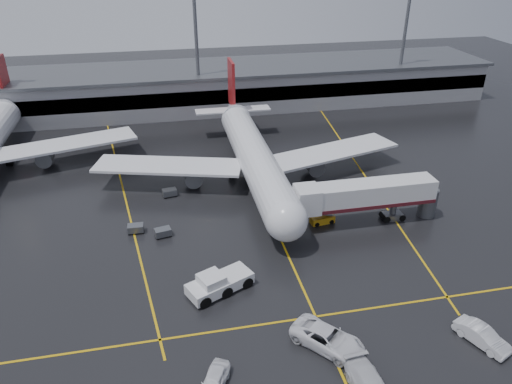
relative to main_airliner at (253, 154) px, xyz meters
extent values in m
plane|color=black|center=(0.00, -9.70, -4.21)|extent=(220.00, 220.00, 0.00)
cube|color=gold|center=(0.00, -9.70, -4.20)|extent=(0.25, 90.00, 0.02)
cube|color=gold|center=(0.00, -31.70, -4.20)|extent=(60.00, 0.25, 0.02)
cube|color=gold|center=(-20.00, 0.30, -4.20)|extent=(9.99, 69.35, 0.02)
cube|color=gold|center=(18.00, 0.30, -4.20)|extent=(7.57, 69.64, 0.02)
cube|color=gray|center=(0.00, 38.30, -0.21)|extent=(120.00, 18.00, 8.00)
cube|color=black|center=(0.00, 29.50, 0.29)|extent=(120.00, 0.40, 3.00)
cube|color=#595B60|center=(0.00, 38.30, 4.09)|extent=(122.00, 19.00, 0.60)
cylinder|color=#595B60|center=(-5.00, 32.30, 8.29)|extent=(0.70, 0.70, 25.00)
cylinder|color=#595B60|center=(40.00, 32.30, 8.29)|extent=(0.70, 0.70, 25.00)
cylinder|color=silver|center=(0.00, -1.70, -0.01)|extent=(5.20, 36.00, 5.20)
sphere|color=silver|center=(0.00, -19.70, -0.01)|extent=(5.20, 5.20, 5.20)
cone|color=silver|center=(0.00, 19.30, 0.59)|extent=(4.94, 8.00, 4.94)
cube|color=maroon|center=(0.00, 20.30, 5.49)|extent=(0.50, 5.50, 8.50)
cube|color=silver|center=(0.00, 19.30, 0.79)|extent=(14.00, 3.00, 0.25)
cube|color=silver|center=(-13.00, 0.30, -0.81)|extent=(22.80, 11.83, 0.40)
cube|color=silver|center=(13.00, 0.30, -0.81)|extent=(22.80, 11.83, 0.40)
cylinder|color=#595B60|center=(-9.50, -0.70, -2.21)|extent=(2.60, 4.50, 2.60)
cylinder|color=#595B60|center=(9.50, -0.70, -2.21)|extent=(2.60, 4.50, 2.60)
cylinder|color=#595B60|center=(0.00, -16.70, -3.21)|extent=(0.56, 0.56, 2.00)
cylinder|color=#595B60|center=(-3.20, 1.30, -3.21)|extent=(0.56, 0.56, 2.00)
cylinder|color=#595B60|center=(3.20, 1.30, -3.21)|extent=(0.56, 0.56, 2.00)
cylinder|color=black|center=(0.00, -16.70, -3.76)|extent=(0.40, 1.10, 1.10)
cylinder|color=black|center=(-3.20, 1.30, -3.66)|extent=(1.00, 1.40, 1.40)
cylinder|color=black|center=(3.20, 1.30, -3.66)|extent=(1.00, 1.40, 1.40)
cone|color=silver|center=(-42.00, 31.30, 0.59)|extent=(4.94, 8.00, 4.94)
cube|color=maroon|center=(-42.00, 32.30, 5.49)|extent=(0.50, 5.50, 8.50)
cube|color=silver|center=(-42.00, 31.30, 0.79)|extent=(14.00, 3.00, 0.25)
cube|color=silver|center=(-29.00, 12.30, -0.81)|extent=(22.80, 11.83, 0.40)
cylinder|color=#595B60|center=(-32.50, 11.30, -2.21)|extent=(2.60, 4.50, 2.60)
cylinder|color=#595B60|center=(-38.80, 13.30, -3.21)|extent=(0.56, 0.56, 2.00)
cylinder|color=black|center=(-38.80, 13.30, -3.66)|extent=(1.00, 1.40, 1.40)
cube|color=silver|center=(12.00, -15.70, 0.19)|extent=(18.00, 3.20, 3.00)
cube|color=#491219|center=(12.00, -15.70, -1.11)|extent=(18.00, 3.30, 0.50)
cube|color=silver|center=(3.80, -15.70, 0.19)|extent=(3.00, 3.40, 3.30)
cylinder|color=#595B60|center=(16.00, -15.70, -2.71)|extent=(0.80, 0.80, 3.00)
cube|color=#595B60|center=(16.00, -15.70, -3.76)|extent=(2.60, 1.60, 0.90)
cylinder|color=#595B60|center=(21.00, -15.70, -2.21)|extent=(2.40, 2.40, 4.00)
cylinder|color=black|center=(14.90, -15.70, -3.76)|extent=(0.90, 1.80, 0.90)
cylinder|color=black|center=(17.10, -15.70, -3.76)|extent=(0.90, 1.80, 0.90)
cube|color=silver|center=(-8.88, -25.70, -3.29)|extent=(7.72, 5.59, 1.23)
cube|color=silver|center=(-9.81, -26.12, -2.26)|extent=(3.26, 3.26, 1.02)
cube|color=black|center=(-9.81, -26.12, -2.26)|extent=(2.93, 2.93, 0.92)
cylinder|color=black|center=(-11.30, -26.80, -3.65)|extent=(2.49, 3.35, 1.33)
cylinder|color=black|center=(-8.88, -25.70, -3.65)|extent=(2.49, 3.35, 1.33)
cylinder|color=black|center=(-6.46, -24.59, -3.65)|extent=(2.49, 3.35, 1.33)
cube|color=orange|center=(6.42, -14.69, -3.72)|extent=(3.34, 1.74, 0.98)
cube|color=#595B60|center=(6.42, -14.69, -2.79)|extent=(3.15, 1.19, 1.11)
cylinder|color=black|center=(5.36, -14.83, -3.94)|extent=(0.81, 1.58, 0.62)
cylinder|color=black|center=(7.47, -14.55, -3.94)|extent=(0.81, 1.58, 0.62)
imported|color=white|center=(-0.19, -35.72, -3.23)|extent=(7.07, 7.45, 1.96)
imported|color=silver|center=(14.12, -38.24, -3.34)|extent=(3.75, 5.54, 1.73)
imported|color=white|center=(-11.14, -38.22, -3.43)|extent=(3.66, 4.91, 1.56)
cube|color=#595B60|center=(-14.54, -13.71, -3.56)|extent=(2.23, 1.68, 0.90)
cylinder|color=black|center=(-15.22, -14.36, -4.03)|extent=(0.40, 0.20, 0.40)
cylinder|color=black|center=(-13.65, -14.03, -4.03)|extent=(0.40, 0.20, 0.40)
cylinder|color=black|center=(-15.42, -13.38, -4.03)|extent=(0.40, 0.20, 0.40)
cylinder|color=black|center=(-13.86, -13.05, -4.03)|extent=(0.40, 0.20, 0.40)
cube|color=#595B60|center=(-17.94, -12.06, -3.56)|extent=(2.03, 1.35, 0.90)
cylinder|color=black|center=(-18.75, -12.54, -4.03)|extent=(0.40, 0.20, 0.40)
cylinder|color=black|center=(-17.15, -12.58, -4.03)|extent=(0.40, 0.20, 0.40)
cylinder|color=black|center=(-18.73, -11.54, -4.03)|extent=(0.40, 0.20, 0.40)
cylinder|color=black|center=(-17.13, -11.58, -4.03)|extent=(0.40, 0.20, 0.40)
cube|color=#595B60|center=(-13.17, -3.05, -3.56)|extent=(2.20, 1.63, 0.90)
cylinder|color=black|center=(-13.87, -3.69, -4.03)|extent=(0.40, 0.20, 0.40)
cylinder|color=black|center=(-12.29, -3.40, -4.03)|extent=(0.40, 0.20, 0.40)
cylinder|color=black|center=(-14.04, -2.70, -4.03)|extent=(0.40, 0.20, 0.40)
cylinder|color=black|center=(-12.47, -2.42, -4.03)|extent=(0.40, 0.20, 0.40)
camera|label=1|loc=(-13.38, -66.49, 29.84)|focal=33.74mm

